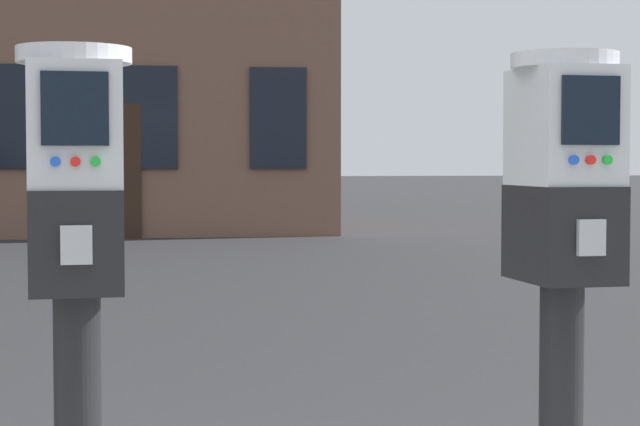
# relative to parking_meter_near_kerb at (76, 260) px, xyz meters

# --- Properties ---
(parking_meter_near_kerb) EXTENTS (0.23, 0.26, 1.30)m
(parking_meter_near_kerb) POSITION_rel_parking_meter_near_kerb_xyz_m (0.00, 0.00, 0.00)
(parking_meter_near_kerb) COLOR black
(parking_meter_near_kerb) RESTS_ON sidewalk_slab
(parking_meter_twin_adjacent) EXTENTS (0.23, 0.26, 1.30)m
(parking_meter_twin_adjacent) POSITION_rel_parking_meter_near_kerb_xyz_m (0.97, 0.00, 0.00)
(parking_meter_twin_adjacent) COLOR black
(parking_meter_twin_adjacent) RESTS_ON sidewalk_slab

